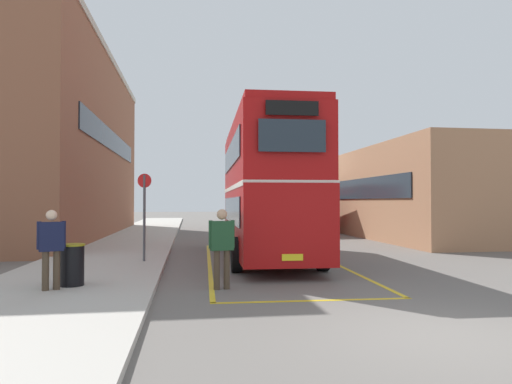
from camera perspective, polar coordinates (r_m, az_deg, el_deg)
name	(u,v)px	position (r m, az deg, el deg)	size (l,w,h in m)	color
ground_plane	(272,245)	(21.01, 1.98, -6.64)	(135.60, 135.60, 0.00)	#66605B
sidewalk_left	(133,240)	(23.21, -15.22, -5.91)	(4.00, 57.60, 0.14)	#B2ADA3
brick_building_left	(47,146)	(27.74, -24.86, 5.32)	(7.12, 20.95, 10.17)	brown
depot_building_right	(436,193)	(26.03, 21.79, -0.12)	(7.73, 12.37, 4.88)	#AD7A56
double_decker_bus	(266,187)	(15.82, 1.21, 0.69)	(2.98, 9.76, 4.75)	black
single_deck_bus	(291,207)	(30.29, 4.45, -1.87)	(3.31, 8.96, 3.02)	black
pedestrian_boarding	(222,242)	(10.33, -4.34, -6.33)	(0.60, 0.31, 1.81)	#473828
pedestrian_waiting_near	(51,244)	(10.42, -24.41, -5.97)	(0.53, 0.38, 1.67)	#473828
litter_bin	(72,265)	(10.83, -22.15, -8.49)	(0.52, 0.52, 0.91)	black
bus_stop_sign	(144,208)	(14.49, -13.90, -2.03)	(0.43, 0.15, 2.72)	#4C4C51
bay_marking_yellow	(275,266)	(14.14, 2.37, -9.27)	(4.49, 11.82, 0.01)	gold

